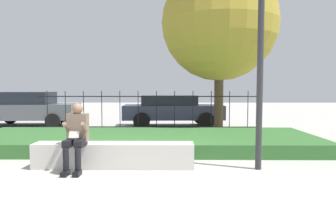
# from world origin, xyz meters

# --- Properties ---
(ground_plane) EXTENTS (60.00, 60.00, 0.00)m
(ground_plane) POSITION_xyz_m (0.00, 0.00, 0.00)
(ground_plane) COLOR #B2AFA8
(stone_bench) EXTENTS (3.17, 0.49, 0.50)m
(stone_bench) POSITION_xyz_m (-0.35, 0.00, 0.22)
(stone_bench) COLOR beige
(stone_bench) RESTS_ON ground_plane
(person_seated_reader) EXTENTS (0.42, 0.73, 1.30)m
(person_seated_reader) POSITION_xyz_m (-1.01, -0.28, 0.72)
(person_seated_reader) COLOR black
(person_seated_reader) RESTS_ON ground_plane
(grass_berm) EXTENTS (9.27, 3.33, 0.33)m
(grass_berm) POSITION_xyz_m (0.00, 2.36, 0.16)
(grass_berm) COLOR #33662D
(grass_berm) RESTS_ON ground_plane
(iron_fence) EXTENTS (7.27, 0.03, 1.49)m
(iron_fence) POSITION_xyz_m (0.00, 4.38, 0.78)
(iron_fence) COLOR black
(iron_fence) RESTS_ON ground_plane
(car_parked_center) EXTENTS (4.13, 2.04, 1.29)m
(car_parked_center) POSITION_xyz_m (0.83, 7.10, 0.71)
(car_parked_center) COLOR #383D56
(car_parked_center) RESTS_ON ground_plane
(car_parked_left) EXTENTS (4.00, 2.14, 1.43)m
(car_parked_left) POSITION_xyz_m (-5.24, 7.32, 0.75)
(car_parked_left) COLOR #4C5156
(car_parked_left) RESTS_ON ground_plane
(street_lamp) EXTENTS (0.28, 0.28, 4.57)m
(street_lamp) POSITION_xyz_m (2.50, -0.11, 2.76)
(street_lamp) COLOR #2D2D30
(street_lamp) RESTS_ON ground_plane
(tree_behind_fence) EXTENTS (4.06, 4.06, 5.91)m
(tree_behind_fence) POSITION_xyz_m (2.49, 5.22, 3.87)
(tree_behind_fence) COLOR #4C3D28
(tree_behind_fence) RESTS_ON ground_plane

